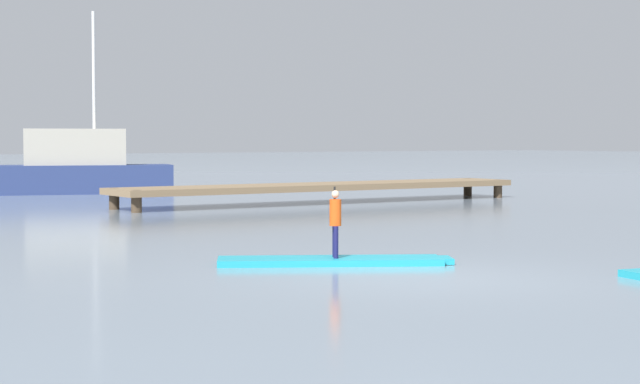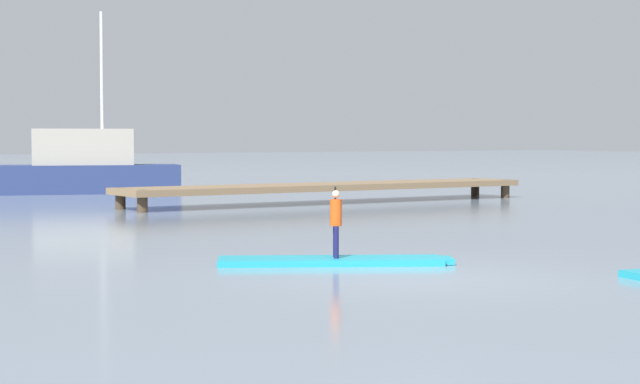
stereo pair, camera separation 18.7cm
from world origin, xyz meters
name	(u,v)px [view 2 (the right image)]	position (x,y,z in m)	size (l,w,h in m)	color
ground_plane	(417,278)	(0.00, 0.00, 0.00)	(240.00, 240.00, 0.00)	gray
paddleboard_near	(335,261)	(-0.05, 1.97, 0.05)	(3.47, 2.42, 0.10)	#1E9EB2
paddler_child_solo	(336,220)	(-0.03, 1.98, 0.68)	(0.25, 0.34, 1.09)	#19194C
fishing_boat_green_midground	(76,169)	(4.18, 24.67, 0.87)	(7.59, 4.06, 6.41)	navy
floating_dock	(330,187)	(8.58, 15.10, 0.49)	(13.40, 2.08, 0.59)	#846B4C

